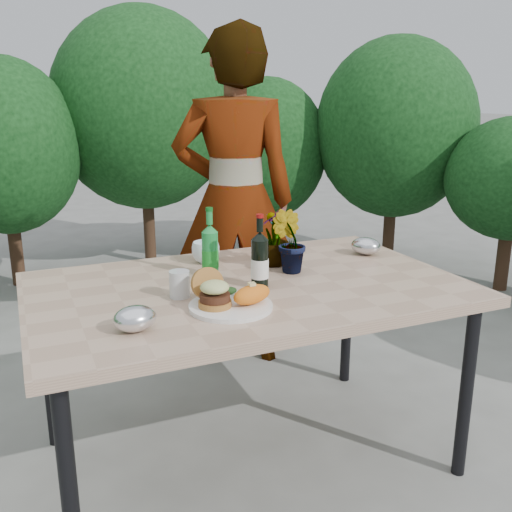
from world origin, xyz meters
name	(u,v)px	position (x,y,z in m)	size (l,w,h in m)	color
ground	(248,457)	(0.00, 0.00, 0.00)	(80.00, 80.00, 0.00)	slate
patio_table	(248,298)	(0.00, 0.00, 0.69)	(1.60, 1.00, 0.75)	tan
shrub_hedge	(147,151)	(0.01, 1.64, 1.11)	(6.87, 5.23, 2.15)	#382316
dinner_plate	(231,306)	(-0.15, -0.22, 0.76)	(0.28, 0.28, 0.01)	white
burger_stack	(213,292)	(-0.21, -0.20, 0.81)	(0.11, 0.16, 0.11)	#B7722D
sweet_potato	(252,295)	(-0.08, -0.24, 0.80)	(0.15, 0.08, 0.06)	orange
grilled_veg	(226,291)	(-0.13, -0.12, 0.78)	(0.08, 0.05, 0.03)	olive
wine_bottle	(260,261)	(0.03, -0.05, 0.85)	(0.07, 0.07, 0.27)	black
sparkling_water	(210,251)	(-0.09, 0.15, 0.85)	(0.07, 0.07, 0.27)	#198B38
plastic_cup	(180,284)	(-0.27, -0.04, 0.80)	(0.07, 0.07, 0.10)	silver
seedling_left	(275,238)	(0.22, 0.24, 0.85)	(0.11, 0.07, 0.21)	#29591E
seedling_mid	(289,242)	(0.21, 0.08, 0.87)	(0.14, 0.11, 0.25)	#2C571E
seedling_right	(274,237)	(0.20, 0.19, 0.87)	(0.14, 0.14, 0.24)	#1F591E
blue_bowl	(206,252)	(-0.05, 0.34, 0.80)	(0.12, 0.12, 0.09)	white
foil_packet_left	(135,319)	(-0.48, -0.28, 0.79)	(0.13, 0.11, 0.08)	silver
foil_packet_right	(366,246)	(0.64, 0.18, 0.79)	(0.13, 0.11, 0.08)	silver
person	(235,201)	(0.31, 0.92, 0.89)	(0.65, 0.43, 1.79)	#94654A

